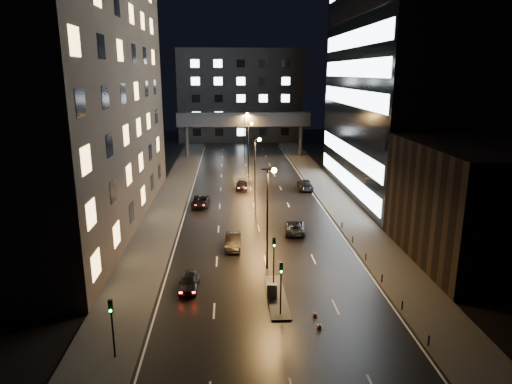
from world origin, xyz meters
TOP-DOWN VIEW (x-y plane):
  - ground at (0.00, 40.00)m, footprint 160.00×160.00m
  - sidewalk_left at (-12.50, 35.00)m, footprint 5.00×110.00m
  - sidewalk_right at (12.50, 35.00)m, footprint 5.00×110.00m
  - building_left at (-22.50, 24.00)m, footprint 15.00×48.00m
  - building_right_low at (20.00, 9.00)m, footprint 10.00×18.00m
  - building_right_glass at (25.00, 36.00)m, footprint 20.00×36.00m
  - building_far at (0.00, 98.00)m, footprint 34.00×14.00m
  - skybridge at (0.00, 70.00)m, footprint 30.00×3.00m
  - median_island at (0.30, 2.00)m, footprint 1.60×8.00m
  - traffic_signal_near at (0.30, 4.49)m, footprint 0.28×0.34m
  - traffic_signal_far at (0.30, -1.01)m, footprint 0.28×0.34m
  - traffic_signal_corner at (-11.50, -6.01)m, footprint 0.28×0.34m
  - bollard_row at (10.20, 6.50)m, footprint 0.12×25.12m
  - streetlight_near at (0.16, 8.00)m, footprint 1.45×0.50m
  - streetlight_mid_a at (0.16, 28.00)m, footprint 1.45×0.50m
  - streetlight_mid_b at (0.16, 48.00)m, footprint 1.45×0.50m
  - streetlight_far at (0.16, 68.00)m, footprint 1.45×0.50m
  - car_away_a at (-7.31, 4.02)m, footprint 1.83×4.18m
  - car_away_b at (-3.26, 13.72)m, footprint 1.88×4.89m
  - car_away_c at (-7.77, 30.18)m, footprint 2.56×5.19m
  - car_away_d at (-1.50, 39.79)m, footprint 2.06×4.60m
  - car_toward_a at (4.24, 18.11)m, footprint 2.88×5.21m
  - car_toward_b at (8.96, 39.04)m, footprint 2.51×5.68m
  - utility_cabinet at (-0.10, 1.68)m, footprint 0.89×0.60m
  - cone_a at (3.00, -1.47)m, footprint 0.38×0.38m
  - cone_b at (3.00, -3.20)m, footprint 0.43×0.43m

SIDE VIEW (x-z plane):
  - ground at x=0.00m, z-range 0.00..0.00m
  - sidewalk_left at x=-12.50m, z-range 0.00..0.15m
  - sidewalk_right at x=12.50m, z-range 0.00..0.15m
  - median_island at x=0.30m, z-range 0.00..0.15m
  - cone_b at x=3.00m, z-range 0.00..0.53m
  - cone_a at x=3.00m, z-range 0.00..0.55m
  - bollard_row at x=10.20m, z-range 0.00..0.90m
  - car_away_d at x=-1.50m, z-range 0.00..1.31m
  - car_toward_a at x=4.24m, z-range 0.00..1.38m
  - car_away_a at x=-7.31m, z-range 0.00..1.40m
  - car_away_c at x=-7.77m, z-range 0.00..1.42m
  - utility_cabinet at x=-0.10m, z-range 0.15..1.41m
  - car_away_b at x=-3.26m, z-range 0.00..1.59m
  - car_toward_b at x=8.96m, z-range 0.00..1.62m
  - traffic_signal_corner at x=-11.50m, z-range 0.74..5.14m
  - traffic_signal_near at x=0.30m, z-range 0.89..5.29m
  - traffic_signal_far at x=0.30m, z-range 0.89..5.29m
  - building_right_low at x=20.00m, z-range 0.00..12.00m
  - streetlight_near at x=0.16m, z-range 1.42..11.57m
  - streetlight_mid_a at x=0.16m, z-range 1.42..11.57m
  - streetlight_mid_b at x=0.16m, z-range 1.42..11.57m
  - streetlight_far at x=0.16m, z-range 1.42..11.57m
  - skybridge at x=0.00m, z-range 3.34..13.34m
  - building_far at x=0.00m, z-range 0.00..25.00m
  - building_left at x=-22.50m, z-range 0.00..40.00m
  - building_right_glass at x=25.00m, z-range 0.00..45.00m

